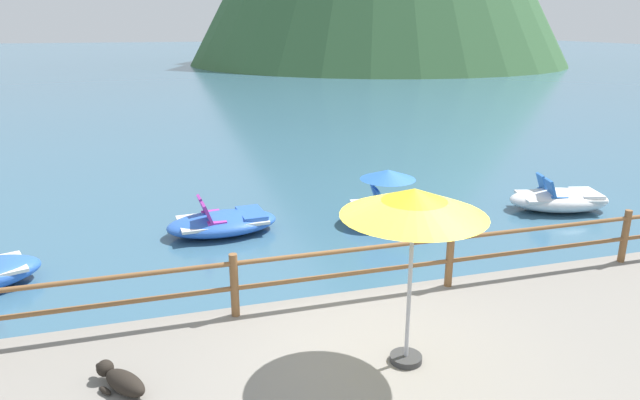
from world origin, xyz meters
The scene contains 7 objects.
ground_plane centered at (0.00, 40.00, 0.00)m, with size 200.00×200.00×0.00m, color #38607A.
dock_railing centered at (0.00, 1.55, 0.97)m, with size 23.92×0.12×0.95m.
beach_umbrella centered at (0.16, -0.21, 2.45)m, with size 1.70×1.70×2.24m.
dog_resting centered at (-3.21, 0.19, 0.52)m, with size 0.66×0.92×0.26m.
pedal_boat_0 centered at (2.52, 5.72, 0.42)m, with size 2.46×1.70×1.24m.
pedal_boat_1 centered at (6.80, 5.28, 0.28)m, with size 2.65×1.82×0.86m.
pedal_boat_4 centered at (-1.32, 6.05, 0.24)m, with size 2.49×1.53×0.81m.
Camera 1 is at (-2.61, -5.78, 4.42)m, focal length 31.83 mm.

